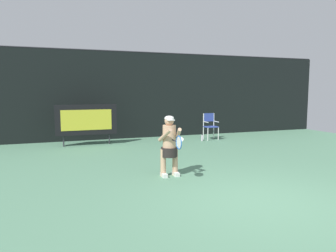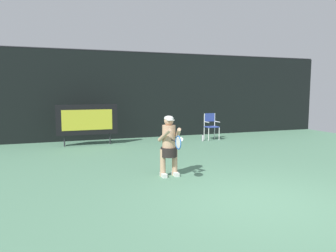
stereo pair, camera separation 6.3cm
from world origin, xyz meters
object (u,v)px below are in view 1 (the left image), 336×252
object	(u,v)px
scoreboard	(86,120)
tennis_player	(169,144)
umpire_chair	(210,125)
tennis_racket	(178,142)
water_bottle	(202,138)

from	to	relation	value
scoreboard	tennis_player	bearing A→B (deg)	-74.43
umpire_chair	tennis_player	size ratio (longest dim) A/B	0.75
tennis_player	umpire_chair	bearing A→B (deg)	53.18
scoreboard	tennis_player	size ratio (longest dim) A/B	1.54
scoreboard	umpire_chair	world-z (taller)	scoreboard
tennis_player	tennis_racket	distance (m)	0.54
scoreboard	tennis_racket	distance (m)	5.73
water_bottle	tennis_player	size ratio (longest dim) A/B	0.18
scoreboard	water_bottle	world-z (taller)	scoreboard
umpire_chair	water_bottle	xyz separation A→B (m)	(-0.49, -0.26, -0.50)
scoreboard	tennis_player	world-z (taller)	scoreboard
umpire_chair	water_bottle	distance (m)	0.74
umpire_chair	tennis_racket	size ratio (longest dim) A/B	1.79
umpire_chair	tennis_player	bearing A→B (deg)	-126.82
scoreboard	tennis_racket	size ratio (longest dim) A/B	3.65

